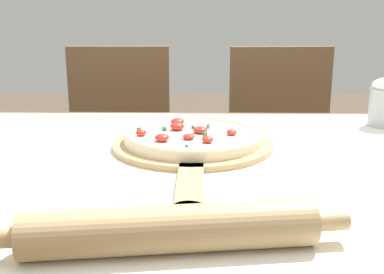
{
  "coord_description": "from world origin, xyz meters",
  "views": [
    {
      "loc": [
        0.02,
        -0.9,
        1.04
      ],
      "look_at": [
        -0.0,
        0.06,
        0.78
      ],
      "focal_mm": 45.0,
      "sensor_mm": 36.0,
      "label": 1
    }
  ],
  "objects_px": {
    "pizza_peel": "(192,147)",
    "pizza": "(192,136)",
    "chair_right": "(283,152)",
    "chair_left": "(118,151)",
    "rolling_pin": "(170,229)"
  },
  "relations": [
    {
      "from": "chair_right",
      "to": "pizza",
      "type": "bearing_deg",
      "value": -118.35
    },
    {
      "from": "pizza_peel",
      "to": "chair_right",
      "type": "relative_size",
      "value": 0.61
    },
    {
      "from": "chair_left",
      "to": "chair_right",
      "type": "relative_size",
      "value": 1.0
    },
    {
      "from": "rolling_pin",
      "to": "chair_left",
      "type": "relative_size",
      "value": 0.5
    },
    {
      "from": "pizza",
      "to": "chair_left",
      "type": "xyz_separation_m",
      "value": [
        -0.29,
        0.72,
        -0.25
      ]
    },
    {
      "from": "pizza_peel",
      "to": "pizza",
      "type": "xyz_separation_m",
      "value": [
        -0.0,
        0.02,
        0.02
      ]
    },
    {
      "from": "pizza_peel",
      "to": "chair_left",
      "type": "relative_size",
      "value": 0.61
    },
    {
      "from": "pizza",
      "to": "chair_left",
      "type": "distance_m",
      "value": 0.81
    },
    {
      "from": "rolling_pin",
      "to": "pizza_peel",
      "type": "bearing_deg",
      "value": 87.56
    },
    {
      "from": "rolling_pin",
      "to": "chair_right",
      "type": "relative_size",
      "value": 0.5
    },
    {
      "from": "rolling_pin",
      "to": "chair_left",
      "type": "bearing_deg",
      "value": 103.04
    },
    {
      "from": "pizza",
      "to": "chair_right",
      "type": "xyz_separation_m",
      "value": [
        0.32,
        0.71,
        -0.25
      ]
    },
    {
      "from": "pizza",
      "to": "pizza_peel",
      "type": "bearing_deg",
      "value": -88.8
    },
    {
      "from": "chair_left",
      "to": "chair_right",
      "type": "height_order",
      "value": "same"
    },
    {
      "from": "pizza_peel",
      "to": "chair_right",
      "type": "xyz_separation_m",
      "value": [
        0.32,
        0.74,
        -0.23
      ]
    }
  ]
}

